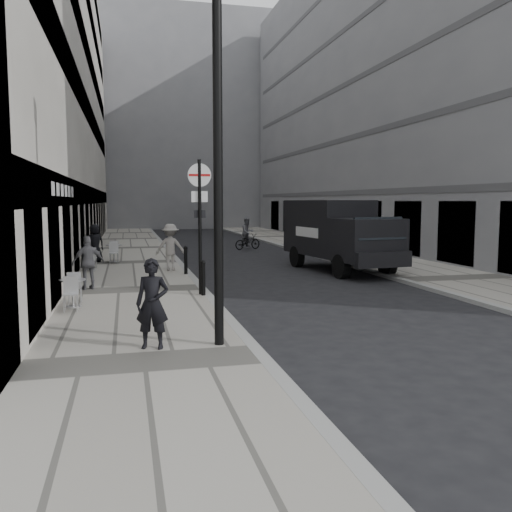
{
  "coord_description": "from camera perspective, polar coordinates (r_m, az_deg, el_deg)",
  "views": [
    {
      "loc": [
        -2.24,
        -6.33,
        2.79
      ],
      "look_at": [
        0.95,
        6.99,
        1.4
      ],
      "focal_mm": 38.0,
      "sensor_mm": 36.0,
      "label": 1
    }
  ],
  "objects": [
    {
      "name": "ground",
      "position": [
        7.27,
        5.82,
        -16.8
      ],
      "size": [
        120.0,
        120.0,
        0.0
      ],
      "primitive_type": "plane",
      "color": "black",
      "rests_on": "ground"
    },
    {
      "name": "sidewalk",
      "position": [
        24.48,
        -12.83,
        -0.75
      ],
      "size": [
        4.0,
        60.0,
        0.12
      ],
      "primitive_type": "cube",
      "color": "#A19C91",
      "rests_on": "ground"
    },
    {
      "name": "far_sidewalk",
      "position": [
        26.94,
        11.26,
        -0.13
      ],
      "size": [
        4.0,
        60.0,
        0.12
      ],
      "primitive_type": "cube",
      "color": "#A19C91",
      "rests_on": "ground"
    },
    {
      "name": "building_left",
      "position": [
        31.67,
        -20.95,
        16.73
      ],
      "size": [
        4.0,
        45.0,
        18.0
      ],
      "primitive_type": "cube",
      "color": "silver",
      "rests_on": "ground"
    },
    {
      "name": "building_right",
      "position": [
        35.59,
        14.67,
        17.3
      ],
      "size": [
        6.0,
        45.0,
        20.0
      ],
      "primitive_type": "cube",
      "color": "gray",
      "rests_on": "ground"
    },
    {
      "name": "building_far",
      "position": [
        62.98,
        -10.24,
        13.2
      ],
      "size": [
        24.0,
        16.0,
        22.0
      ],
      "primitive_type": "cube",
      "color": "gray",
      "rests_on": "ground"
    },
    {
      "name": "walking_man",
      "position": [
        10.0,
        -10.85,
        -4.95
      ],
      "size": [
        0.68,
        0.54,
        1.65
      ],
      "primitive_type": "imported",
      "rotation": [
        0.0,
        0.0,
        -0.27
      ],
      "color": "black",
      "rests_on": "sidewalk"
    },
    {
      "name": "sign_post",
      "position": [
        15.52,
        -5.94,
        4.98
      ],
      "size": [
        0.66,
        0.1,
        3.84
      ],
      "rotation": [
        0.0,
        0.0,
        -0.04
      ],
      "color": "black",
      "rests_on": "sidewalk"
    },
    {
      "name": "lamppost",
      "position": [
        10.01,
        -4.04,
        11.93
      ],
      "size": [
        0.3,
        0.3,
        6.73
      ],
      "color": "black",
      "rests_on": "sidewalk"
    },
    {
      "name": "bollard_near",
      "position": [
        20.03,
        -7.41,
        -0.53
      ],
      "size": [
        0.13,
        0.13,
        0.96
      ],
      "primitive_type": "cylinder",
      "color": "black",
      "rests_on": "sidewalk"
    },
    {
      "name": "bollard_far",
      "position": [
        15.47,
        -5.58,
        -2.43
      ],
      "size": [
        0.12,
        0.12,
        0.93
      ],
      "primitive_type": "cylinder",
      "color": "black",
      "rests_on": "sidewalk"
    },
    {
      "name": "panel_van",
      "position": [
        21.94,
        8.54,
        2.6
      ],
      "size": [
        2.96,
        6.23,
        2.83
      ],
      "rotation": [
        0.0,
        0.0,
        0.13
      ],
      "color": "black",
      "rests_on": "ground"
    },
    {
      "name": "cyclist",
      "position": [
        31.35,
        -0.9,
        2.02
      ],
      "size": [
        1.83,
        1.27,
        1.87
      ],
      "rotation": [
        0.0,
        0.0,
        0.43
      ],
      "color": "black",
      "rests_on": "ground"
    },
    {
      "name": "pedestrian_a",
      "position": [
        17.18,
        -17.24,
        -0.66
      ],
      "size": [
        1.03,
        0.69,
        1.63
      ],
      "primitive_type": "imported",
      "rotation": [
        0.0,
        0.0,
        3.47
      ],
      "color": "#555459",
      "rests_on": "sidewalk"
    },
    {
      "name": "pedestrian_b",
      "position": [
        21.18,
        -8.99,
        0.93
      ],
      "size": [
        1.26,
        0.87,
        1.8
      ],
      "primitive_type": "imported",
      "rotation": [
        0.0,
        0.0,
        2.96
      ],
      "color": "#9A938E",
      "rests_on": "sidewalk"
    },
    {
      "name": "pedestrian_c",
      "position": [
        24.77,
        -16.59,
        1.31
      ],
      "size": [
        0.97,
        0.85,
        1.68
      ],
      "primitive_type": "imported",
      "rotation": [
        0.0,
        0.0,
        3.62
      ],
      "color": "black",
      "rests_on": "sidewalk"
    },
    {
      "name": "cafe_table_near",
      "position": [
        21.97,
        -16.95,
        -0.33
      ],
      "size": [
        0.65,
        1.47,
        0.84
      ],
      "color": "silver",
      "rests_on": "sidewalk"
    },
    {
      "name": "cafe_table_mid",
      "position": [
        14.46,
        -18.73,
        -3.46
      ],
      "size": [
        0.65,
        1.46,
        0.83
      ],
      "color": "silver",
      "rests_on": "sidewalk"
    },
    {
      "name": "cafe_table_far",
      "position": [
        24.6,
        -14.73,
        0.44
      ],
      "size": [
        0.7,
        1.58,
        0.9
      ],
      "color": "#AEAEB1",
      "rests_on": "sidewalk"
    }
  ]
}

